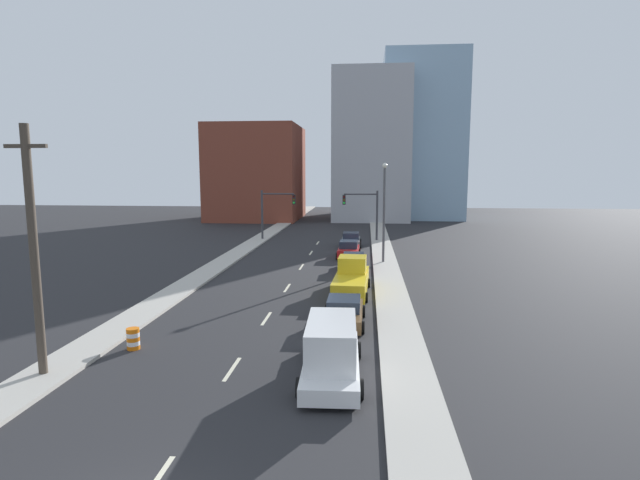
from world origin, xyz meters
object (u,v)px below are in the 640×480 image
object	(u,v)px
traffic_signal_left	(272,208)
box_truck_white	(332,351)
sedan_gray	(351,240)
traffic_signal_right	(367,209)
pickup_truck_yellow	(351,279)
sedan_maroon	(354,263)
street_lamp	(384,206)
sedan_red	(349,250)
sedan_brown	(344,312)
traffic_barrel	(133,339)
utility_pole_left_near	(34,251)

from	to	relation	value
traffic_signal_left	box_truck_white	bearing A→B (deg)	-76.04
sedan_gray	traffic_signal_right	bearing A→B (deg)	69.96
traffic_signal_right	pickup_truck_yellow	xyz separation A→B (m)	(-0.95, -24.27, -2.76)
traffic_signal_right	sedan_maroon	distance (m)	17.14
traffic_signal_right	street_lamp	xyz separation A→B (m)	(1.44, -13.61, 1.24)
sedan_red	sedan_gray	bearing A→B (deg)	90.92
sedan_maroon	pickup_truck_yellow	bearing A→B (deg)	-91.07
box_truck_white	sedan_brown	size ratio (longest dim) A/B	1.37
traffic_signal_left	traffic_barrel	size ratio (longest dim) A/B	5.97
box_truck_white	sedan_gray	world-z (taller)	box_truck_white
sedan_red	sedan_gray	size ratio (longest dim) A/B	1.02
traffic_barrel	pickup_truck_yellow	distance (m)	14.49
box_truck_white	sedan_maroon	size ratio (longest dim) A/B	1.32
sedan_red	sedan_brown	bearing A→B (deg)	-87.63
utility_pole_left_near	sedan_brown	size ratio (longest dim) A/B	2.12
utility_pole_left_near	pickup_truck_yellow	bearing A→B (deg)	51.67
sedan_maroon	utility_pole_left_near	bearing A→B (deg)	-118.85
street_lamp	pickup_truck_yellow	world-z (taller)	street_lamp
sedan_brown	sedan_gray	xyz separation A→B (m)	(-0.45, 26.48, 0.05)
sedan_red	box_truck_white	bearing A→B (deg)	-88.32
street_lamp	box_truck_white	world-z (taller)	street_lamp
sedan_brown	traffic_signal_right	bearing A→B (deg)	88.32
sedan_red	utility_pole_left_near	bearing A→B (deg)	-109.92
traffic_signal_left	utility_pole_left_near	distance (m)	38.64
box_truck_white	sedan_maroon	world-z (taller)	box_truck_white
traffic_signal_right	sedan_maroon	world-z (taller)	traffic_signal_right
pickup_truck_yellow	sedan_gray	distance (m)	19.82
utility_pole_left_near	sedan_red	bearing A→B (deg)	69.03
street_lamp	sedan_gray	bearing A→B (deg)	108.35
box_truck_white	sedan_red	bearing A→B (deg)	88.53
street_lamp	box_truck_white	bearing A→B (deg)	-96.51
traffic_barrel	sedan_maroon	size ratio (longest dim) A/B	0.20
sedan_gray	utility_pole_left_near	bearing A→B (deg)	-107.80
utility_pole_left_near	sedan_brown	distance (m)	14.15
traffic_signal_left	box_truck_white	world-z (taller)	traffic_signal_left
utility_pole_left_near	sedan_maroon	distance (m)	24.86
street_lamp	pickup_truck_yellow	size ratio (longest dim) A/B	1.32
street_lamp	sedan_maroon	size ratio (longest dim) A/B	1.82
sedan_maroon	sedan_red	distance (m)	6.10
sedan_brown	sedan_maroon	size ratio (longest dim) A/B	0.96
traffic_signal_right	sedan_red	size ratio (longest dim) A/B	1.31
traffic_signal_right	street_lamp	distance (m)	13.74
sedan_brown	sedan_red	xyz separation A→B (m)	(-0.47, 20.17, 0.05)
traffic_signal_right	pickup_truck_yellow	size ratio (longest dim) A/B	0.88
traffic_signal_left	street_lamp	xyz separation A→B (m)	(12.11, -13.61, 1.24)
traffic_signal_left	pickup_truck_yellow	size ratio (longest dim) A/B	0.88
street_lamp	sedan_red	size ratio (longest dim) A/B	1.97
traffic_signal_right	traffic_barrel	xyz separation A→B (m)	(-10.23, -35.40, -3.19)
traffic_signal_left	sedan_brown	size ratio (longest dim) A/B	1.27
traffic_signal_left	sedan_maroon	size ratio (longest dim) A/B	1.21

